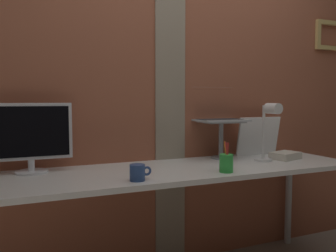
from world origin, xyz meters
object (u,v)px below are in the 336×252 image
(laptop, at_px, (216,112))
(desk_lamp, at_px, (269,126))
(pen_cup, at_px, (226,163))
(monitor, at_px, (30,134))
(coffee_mug, at_px, (138,172))
(whiteboard_panel, at_px, (258,136))

(laptop, relative_size, desk_lamp, 0.88)
(desk_lamp, bearing_deg, pen_cup, -159.09)
(monitor, bearing_deg, coffee_mug, -39.74)
(desk_lamp, xyz_separation_m, coffee_mug, (-0.96, -0.16, -0.20))
(whiteboard_panel, xyz_separation_m, pen_cup, (-0.56, -0.44, -0.09))
(pen_cup, height_order, coffee_mug, pen_cup)
(laptop, bearing_deg, whiteboard_panel, -8.49)
(whiteboard_panel, relative_size, desk_lamp, 0.91)
(laptop, xyz_separation_m, coffee_mug, (-0.75, -0.49, -0.29))
(desk_lamp, xyz_separation_m, pen_cup, (-0.43, -0.16, -0.19))
(whiteboard_panel, xyz_separation_m, desk_lamp, (-0.13, -0.28, 0.10))
(coffee_mug, bearing_deg, desk_lamp, 9.69)
(monitor, height_order, whiteboard_panel, monitor)
(laptop, relative_size, pen_cup, 1.94)
(laptop, height_order, pen_cup, laptop)
(monitor, distance_m, desk_lamp, 1.48)
(whiteboard_panel, relative_size, pen_cup, 1.99)
(monitor, xyz_separation_m, laptop, (1.25, 0.08, 0.11))
(pen_cup, distance_m, coffee_mug, 0.53)
(laptop, height_order, desk_lamp, laptop)
(monitor, distance_m, laptop, 1.25)
(whiteboard_panel, bearing_deg, laptop, 171.51)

